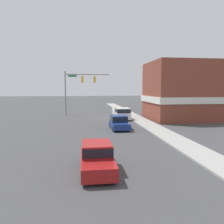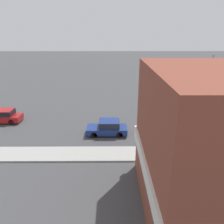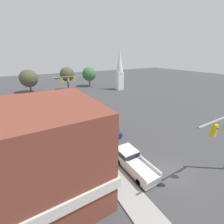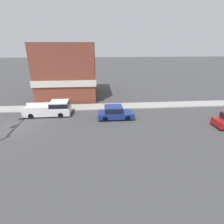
% 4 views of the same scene
% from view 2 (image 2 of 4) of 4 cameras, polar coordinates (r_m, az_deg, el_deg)
% --- Properties ---
extents(ground_plane, '(200.00, 200.00, 0.00)m').
position_cam_2_polar(ground_plane, '(26.82, 22.49, -3.76)').
color(ground_plane, '#424244').
extents(near_signal_assembly, '(7.53, 0.49, 7.55)m').
position_cam_2_polar(near_signal_assembly, '(29.12, 26.25, 8.84)').
color(near_signal_assembly, gray).
rests_on(near_signal_assembly, ground).
extents(car_lead, '(1.89, 4.21, 1.55)m').
position_cam_2_polar(car_lead, '(22.93, -1.08, -3.98)').
color(car_lead, black).
rests_on(car_lead, ground).
extents(car_oncoming, '(1.80, 4.37, 1.57)m').
position_cam_2_polar(car_oncoming, '(28.99, -26.56, -0.88)').
color(car_oncoming, black).
rests_on(car_oncoming, ground).
extents(pickup_truck_parked, '(2.04, 5.61, 1.81)m').
position_cam_2_polar(pickup_truck_parked, '(22.63, 18.88, -5.25)').
color(pickup_truck_parked, black).
rests_on(pickup_truck_parked, ground).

